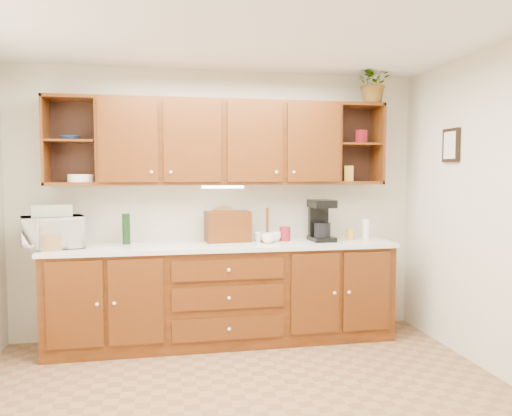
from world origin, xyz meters
name	(u,v)px	position (x,y,z in m)	size (l,w,h in m)	color
floor	(252,413)	(0.00, 0.00, 0.00)	(4.00, 4.00, 0.00)	olive
ceiling	(252,15)	(0.00, 0.00, 2.60)	(4.00, 4.00, 0.00)	white
back_wall	(220,203)	(0.00, 1.75, 1.30)	(4.00, 4.00, 0.00)	beige
base_cabinets	(224,295)	(0.00, 1.45, 0.45)	(3.20, 0.60, 0.90)	#371906
countertop	(224,246)	(0.00, 1.44, 0.92)	(3.24, 0.64, 0.04)	silver
upper_cabinets	(223,143)	(0.01, 1.59, 1.89)	(3.20, 0.33, 0.80)	#371906
undercabinet_light	(223,187)	(0.00, 1.53, 1.47)	(0.40, 0.05, 0.03)	white
framed_picture	(451,145)	(1.98, 0.90, 1.85)	(0.03, 0.24, 0.30)	black
wicker_basket	(51,242)	(-1.52, 1.35, 1.01)	(0.22, 0.22, 0.14)	olive
microwave	(53,232)	(-1.52, 1.45, 1.08)	(0.51, 0.35, 0.28)	silver
towel_stack	(52,211)	(-1.52, 1.45, 1.27)	(0.33, 0.24, 0.10)	tan
wine_bottle	(126,229)	(-0.90, 1.58, 1.08)	(0.07, 0.07, 0.29)	black
woven_tray	(223,240)	(0.02, 1.66, 0.95)	(0.34, 0.34, 0.02)	olive
bread_box	(228,226)	(0.05, 1.59, 1.09)	(0.42, 0.26, 0.29)	#371906
mug_tree	(267,237)	(0.42, 1.48, 0.99)	(0.31, 0.30, 0.33)	#371906
canister_red	(285,234)	(0.61, 1.52, 1.01)	(0.11, 0.11, 0.14)	maroon
canister_white	(366,229)	(1.45, 1.52, 1.04)	(0.07, 0.07, 0.20)	white
canister_yellow	(350,234)	(1.27, 1.50, 0.99)	(0.09, 0.09, 0.11)	gold
coffee_maker	(321,221)	(0.96, 1.47, 1.13)	(0.23, 0.29, 0.40)	black
bowl_stack	(70,138)	(-1.38, 1.58, 1.92)	(0.16, 0.16, 0.04)	navy
plate_stack	(81,178)	(-1.29, 1.58, 1.56)	(0.23, 0.23, 0.07)	white
pantry_box_yellow	(349,173)	(1.28, 1.58, 1.60)	(0.09, 0.07, 0.16)	gold
pantry_box_red	(361,137)	(1.40, 1.56, 1.97)	(0.09, 0.08, 0.13)	maroon
potted_plant	(374,83)	(1.51, 1.52, 2.49)	(0.36, 0.32, 0.40)	#999999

